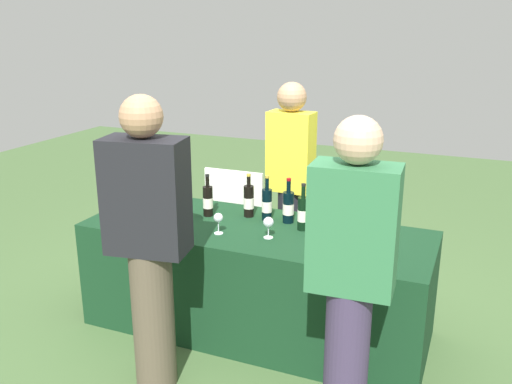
# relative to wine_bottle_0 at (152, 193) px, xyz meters

# --- Properties ---
(ground_plane) EXTENTS (12.00, 12.00, 0.00)m
(ground_plane) POSITION_rel_wine_bottle_0_xyz_m (0.86, -0.10, -0.86)
(ground_plane) COLOR #476638
(tasting_table) EXTENTS (2.30, 0.84, 0.75)m
(tasting_table) POSITION_rel_wine_bottle_0_xyz_m (0.86, -0.10, -0.48)
(tasting_table) COLOR #14381E
(tasting_table) RESTS_ON ground_plane
(wine_bottle_0) EXTENTS (0.07, 0.07, 0.31)m
(wine_bottle_0) POSITION_rel_wine_bottle_0_xyz_m (0.00, 0.00, 0.00)
(wine_bottle_0) COLOR black
(wine_bottle_0) RESTS_ON tasting_table
(wine_bottle_1) EXTENTS (0.07, 0.07, 0.30)m
(wine_bottle_1) POSITION_rel_wine_bottle_0_xyz_m (0.46, 0.00, -0.00)
(wine_bottle_1) COLOR black
(wine_bottle_1) RESTS_ON tasting_table
(wine_bottle_2) EXTENTS (0.07, 0.07, 0.31)m
(wine_bottle_2) POSITION_rel_wine_bottle_0_xyz_m (0.72, 0.10, 0.00)
(wine_bottle_2) COLOR black
(wine_bottle_2) RESTS_ON tasting_table
(wine_bottle_3) EXTENTS (0.07, 0.07, 0.32)m
(wine_bottle_3) POSITION_rel_wine_bottle_0_xyz_m (0.87, 0.08, 0.00)
(wine_bottle_3) COLOR black
(wine_bottle_3) RESTS_ON tasting_table
(wine_bottle_4) EXTENTS (0.08, 0.08, 0.31)m
(wine_bottle_4) POSITION_rel_wine_bottle_0_xyz_m (1.02, 0.09, 0.00)
(wine_bottle_4) COLOR black
(wine_bottle_4) RESTS_ON tasting_table
(wine_bottle_5) EXTENTS (0.07, 0.07, 0.31)m
(wine_bottle_5) POSITION_rel_wine_bottle_0_xyz_m (1.15, -0.01, 0.00)
(wine_bottle_5) COLOR black
(wine_bottle_5) RESTS_ON tasting_table
(wine_bottle_6) EXTENTS (0.08, 0.08, 0.31)m
(wine_bottle_6) POSITION_rel_wine_bottle_0_xyz_m (1.28, -0.02, 0.00)
(wine_bottle_6) COLOR black
(wine_bottle_6) RESTS_ON tasting_table
(wine_bottle_7) EXTENTS (0.08, 0.08, 0.33)m
(wine_bottle_7) POSITION_rel_wine_bottle_0_xyz_m (1.39, 0.05, 0.01)
(wine_bottle_7) COLOR black
(wine_bottle_7) RESTS_ON tasting_table
(wine_glass_0) EXTENTS (0.07, 0.07, 0.15)m
(wine_glass_0) POSITION_rel_wine_bottle_0_xyz_m (0.33, -0.16, -0.00)
(wine_glass_0) COLOR silver
(wine_glass_0) RESTS_ON tasting_table
(wine_glass_1) EXTENTS (0.06, 0.06, 0.14)m
(wine_glass_1) POSITION_rel_wine_bottle_0_xyz_m (0.68, -0.28, -0.01)
(wine_glass_1) COLOR silver
(wine_glass_1) RESTS_ON tasting_table
(wine_glass_2) EXTENTS (0.07, 0.07, 0.14)m
(wine_glass_2) POSITION_rel_wine_bottle_0_xyz_m (1.00, -0.23, -0.01)
(wine_glass_2) COLOR silver
(wine_glass_2) RESTS_ON tasting_table
(wine_glass_3) EXTENTS (0.07, 0.07, 0.14)m
(wine_glass_3) POSITION_rel_wine_bottle_0_xyz_m (1.57, -0.23, -0.01)
(wine_glass_3) COLOR silver
(wine_glass_3) RESTS_ON tasting_table
(wine_glass_4) EXTENTS (0.07, 0.07, 0.14)m
(wine_glass_4) POSITION_rel_wine_bottle_0_xyz_m (1.70, -0.21, -0.01)
(wine_glass_4) COLOR silver
(wine_glass_4) RESTS_ON tasting_table
(server_pouring) EXTENTS (0.35, 0.22, 1.64)m
(server_pouring) POSITION_rel_wine_bottle_0_xyz_m (0.85, 0.61, 0.05)
(server_pouring) COLOR black
(server_pouring) RESTS_ON ground_plane
(guest_0) EXTENTS (0.47, 0.31, 1.71)m
(guest_0) POSITION_rel_wine_bottle_0_xyz_m (0.55, -0.88, 0.06)
(guest_0) COLOR brown
(guest_0) RESTS_ON ground_plane
(guest_1) EXTENTS (0.42, 0.24, 1.66)m
(guest_1) POSITION_rel_wine_bottle_0_xyz_m (1.67, -0.86, 0.04)
(guest_1) COLOR #3F3351
(guest_1) RESTS_ON ground_plane
(menu_board) EXTENTS (0.56, 0.04, 0.81)m
(menu_board) POSITION_rel_wine_bottle_0_xyz_m (0.19, 0.99, -0.46)
(menu_board) COLOR white
(menu_board) RESTS_ON ground_plane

